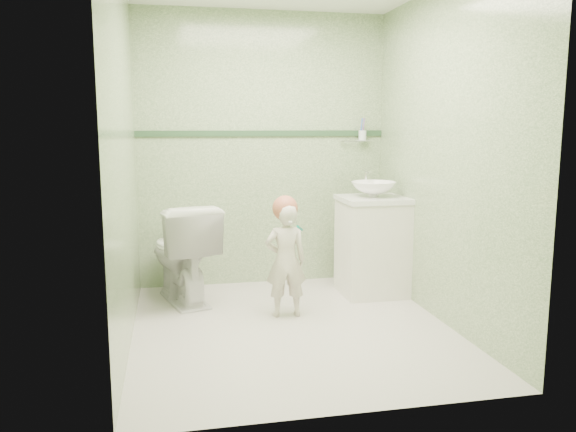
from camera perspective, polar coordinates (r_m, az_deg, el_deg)
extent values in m
plane|color=beige|center=(4.10, 0.43, -11.15)|extent=(2.50, 2.50, 0.00)
cube|color=gray|center=(5.09, -2.52, 6.58)|extent=(2.20, 0.04, 2.40)
cube|color=gray|center=(2.65, 6.14, 4.35)|extent=(2.20, 0.04, 2.40)
cube|color=gray|center=(3.78, -16.14, 5.42)|extent=(0.04, 2.50, 2.40)
cube|color=gray|center=(4.23, 15.27, 5.79)|extent=(0.04, 2.50, 2.40)
cube|color=#2A4A2D|center=(5.07, -2.51, 8.27)|extent=(2.20, 0.02, 0.05)
cube|color=silver|center=(4.87, 8.42, -3.12)|extent=(0.52, 0.50, 0.80)
cube|color=white|center=(4.80, 8.53, 1.67)|extent=(0.54, 0.52, 0.04)
imported|color=white|center=(4.79, 8.56, 2.67)|extent=(0.37, 0.37, 0.13)
cylinder|color=silver|center=(4.97, 7.78, 3.56)|extent=(0.03, 0.03, 0.18)
cylinder|color=silver|center=(4.92, 7.99, 4.44)|extent=(0.02, 0.12, 0.02)
cylinder|color=silver|center=(5.23, 6.76, 7.47)|extent=(0.26, 0.02, 0.02)
cylinder|color=silver|center=(5.23, 7.47, 8.01)|extent=(0.07, 0.07, 0.09)
cylinder|color=#446DDC|center=(5.24, 7.37, 8.77)|extent=(0.01, 0.01, 0.17)
cylinder|color=#B72737|center=(5.24, 7.57, 8.77)|extent=(0.01, 0.01, 0.17)
cylinder|color=#8052AC|center=(5.22, 7.56, 8.77)|extent=(0.01, 0.01, 0.17)
cylinder|color=#446DDC|center=(5.22, 7.35, 8.77)|extent=(0.01, 0.01, 0.17)
imported|color=white|center=(4.68, -10.57, -3.62)|extent=(0.65, 0.89, 0.81)
imported|color=beige|center=(4.24, -0.23, -4.49)|extent=(0.32, 0.21, 0.85)
sphere|color=#B16044|center=(4.19, -0.30, 0.79)|extent=(0.19, 0.19, 0.19)
cylinder|color=#05806E|center=(4.07, 1.19, -1.23)|extent=(0.08, 0.13, 0.06)
cube|color=white|center=(4.10, 0.24, -0.58)|extent=(0.03, 0.03, 0.02)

